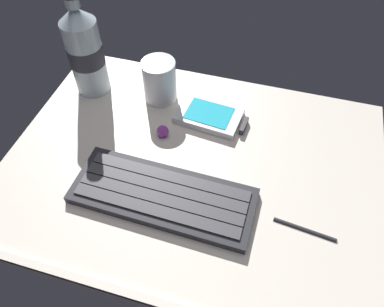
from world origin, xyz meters
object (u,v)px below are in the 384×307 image
Objects in this scene: juice_cup at (160,82)px; trackball_mouse at (163,131)px; handheld_device at (212,116)px; stylus_pen at (305,229)px; keyboard at (163,195)px; water_bottle at (85,51)px.

juice_cup reaches higher than trackball_mouse.
juice_cup is at bearing 164.74° from handheld_device.
keyboard is at bearing -172.16° from stylus_pen.
keyboard is 13.53cm from trackball_mouse.
trackball_mouse is at bearing 161.85° from stylus_pen.
handheld_device is (3.21, 19.26, -0.08)cm from keyboard.
keyboard is 2.20× the size of handheld_device.
handheld_device is at bearing 141.97° from stylus_pen.
keyboard is at bearing -43.85° from water_bottle.
stylus_pen is at bearing 1.42° from keyboard.
juice_cup is (-11.33, 3.09, 3.18)cm from handheld_device.
keyboard is at bearing -99.48° from handheld_device.
stylus_pen is at bearing -44.46° from handheld_device.
juice_cup reaches higher than handheld_device.
keyboard is 13.31× the size of trackball_mouse.
keyboard is at bearing -70.82° from trackball_mouse.
trackball_mouse is at bearing -25.67° from water_bottle.
water_bottle reaches higher than stylus_pen.
water_bottle is at bearing 154.33° from trackball_mouse.
juice_cup is at bearing 109.95° from keyboard.
trackball_mouse is (17.71, -8.51, -7.91)cm from water_bottle.
stylus_pen is at bearing -25.02° from water_bottle.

